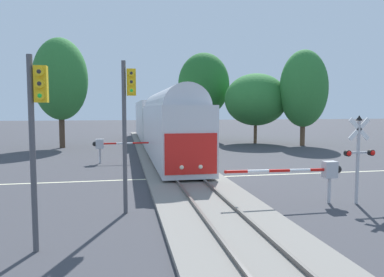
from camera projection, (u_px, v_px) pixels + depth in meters
name	position (u px, v px, depth m)	size (l,w,h in m)	color
ground_plane	(184.00, 178.00, 21.14)	(220.00, 220.00, 0.00)	#3D3D42
road_centre_stripe	(184.00, 178.00, 21.14)	(44.00, 0.20, 0.01)	beige
railway_track	(184.00, 176.00, 21.13)	(4.40, 80.00, 0.32)	gray
commuter_train	(158.00, 121.00, 36.43)	(3.04, 39.23, 5.16)	silver
crossing_gate_near	(319.00, 171.00, 15.30)	(5.18, 0.40, 1.80)	#B7B7BC
crossing_signal_mast	(359.00, 150.00, 15.17)	(1.36, 0.44, 3.75)	#B2B2B7
crossing_gate_far	(111.00, 144.00, 26.81)	(6.57, 0.40, 1.80)	#B7B7BC
traffic_signal_median	(128.00, 112.00, 13.69)	(0.53, 0.38, 5.82)	#4C4C51
traffic_signal_near_left	(36.00, 121.00, 9.94)	(0.53, 0.38, 5.49)	#4C4C51
oak_behind_train	(60.00, 79.00, 36.91)	(5.44, 5.44, 11.19)	#4C3828
oak_far_right	(256.00, 100.00, 42.04)	(7.20, 7.20, 8.10)	brown
elm_centre_background	(204.00, 85.00, 46.28)	(6.53, 6.53, 11.11)	#4C3828
maple_right_background	(304.00, 89.00, 39.31)	(5.14, 5.14, 10.38)	brown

